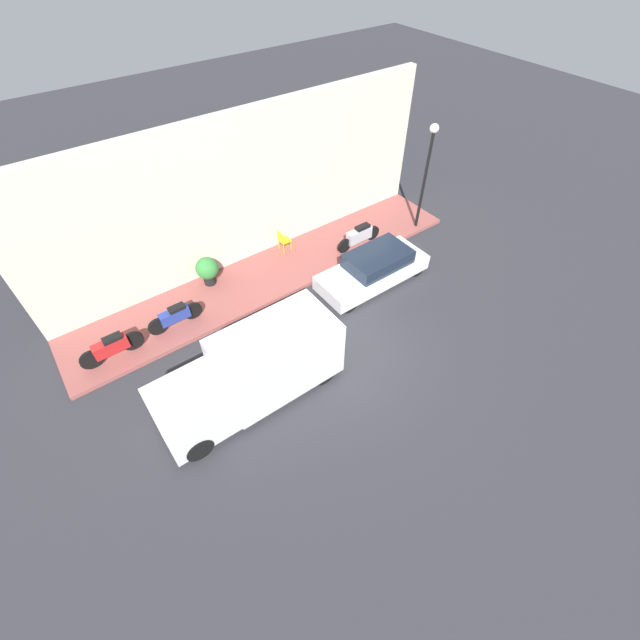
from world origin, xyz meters
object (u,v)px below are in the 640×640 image
at_px(delivery_van, 252,372).
at_px(streetlamp, 428,162).
at_px(scooter_silver, 359,236).
at_px(motorcycle_red, 111,347).
at_px(potted_plant, 207,270).
at_px(parked_car, 374,269).
at_px(motorcycle_blue, 175,316).
at_px(cafe_chair, 283,240).

relative_size(delivery_van, streetlamp, 1.23).
relative_size(delivery_van, scooter_silver, 2.54).
relative_size(motorcycle_red, potted_plant, 1.78).
height_order(scooter_silver, streetlamp, streetlamp).
height_order(parked_car, scooter_silver, parked_car).
bearing_deg(motorcycle_blue, potted_plant, -54.63).
distance_m(delivery_van, scooter_silver, 7.73).
relative_size(motorcycle_blue, potted_plant, 1.70).
height_order(parked_car, delivery_van, delivery_van).
bearing_deg(scooter_silver, motorcycle_red, 89.91).
relative_size(motorcycle_blue, streetlamp, 0.43).
bearing_deg(cafe_chair, motorcycle_red, 101.85).
bearing_deg(delivery_van, potted_plant, -11.77).
distance_m(delivery_van, motorcycle_blue, 3.86).
bearing_deg(potted_plant, scooter_silver, -103.97).
height_order(motorcycle_red, scooter_silver, scooter_silver).
xyz_separation_m(parked_car, delivery_van, (-1.75, 5.98, 0.47)).
bearing_deg(potted_plant, cafe_chair, -88.88).
distance_m(delivery_van, potted_plant, 5.14).
bearing_deg(motorcycle_red, scooter_silver, -90.09).
relative_size(delivery_van, potted_plant, 4.85).
bearing_deg(motorcycle_red, parked_car, -101.90).
xyz_separation_m(scooter_silver, motorcycle_blue, (0.16, 7.58, -0.04)).
distance_m(motorcycle_red, scooter_silver, 9.66).
bearing_deg(parked_car, cafe_chair, 27.34).
bearing_deg(streetlamp, motorcycle_blue, 87.12).
relative_size(motorcycle_blue, cafe_chair, 2.17).
bearing_deg(potted_plant, parked_car, -123.61).
relative_size(motorcycle_red, motorcycle_blue, 1.05).
bearing_deg(scooter_silver, motorcycle_blue, 88.76).
relative_size(potted_plant, cafe_chair, 1.28).
relative_size(parked_car, cafe_chair, 4.97).
height_order(scooter_silver, motorcycle_blue, scooter_silver).
bearing_deg(motorcycle_red, cafe_chair, -78.15).
distance_m(parked_car, delivery_van, 6.25).
bearing_deg(cafe_chair, streetlamp, -108.97).
distance_m(streetlamp, potted_plant, 9.07).
height_order(motorcycle_red, motorcycle_blue, motorcycle_red).
bearing_deg(scooter_silver, potted_plant, 76.03).
relative_size(scooter_silver, potted_plant, 1.91).
height_order(parked_car, potted_plant, parked_car).
height_order(scooter_silver, cafe_chair, scooter_silver).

